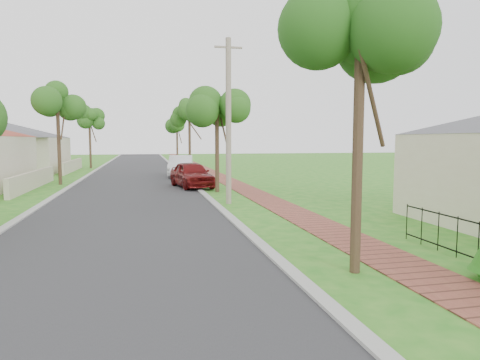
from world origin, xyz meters
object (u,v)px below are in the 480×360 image
object	(u,v)px
parked_car_red	(192,175)
utility_pole	(229,121)
parked_car_white	(181,166)
near_tree	(360,46)

from	to	relation	value
parked_car_red	utility_pole	size ratio (longest dim) A/B	0.63
utility_pole	parked_car_white	bearing A→B (deg)	93.51
parked_car_red	near_tree	distance (m)	17.55
near_tree	utility_pole	bearing A→B (deg)	94.00
near_tree	utility_pole	xyz separation A→B (m)	(-0.71, 10.20, -1.06)
parked_car_white	utility_pole	bearing A→B (deg)	-78.87
near_tree	utility_pole	distance (m)	10.28
parked_car_white	near_tree	size ratio (longest dim) A/B	0.84
parked_car_red	utility_pole	distance (m)	7.46
parked_car_white	utility_pole	xyz separation A→B (m)	(0.88, -14.33, 2.82)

